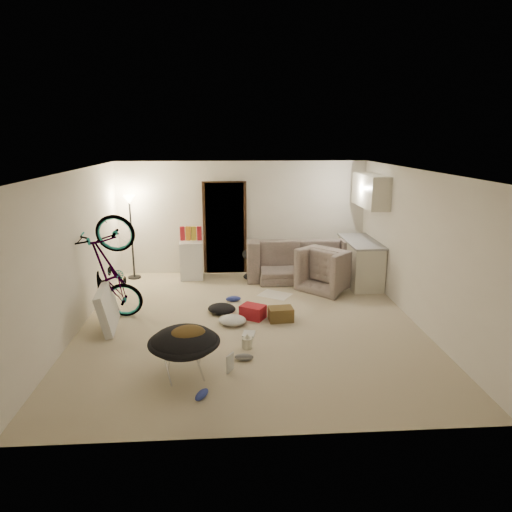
{
  "coord_description": "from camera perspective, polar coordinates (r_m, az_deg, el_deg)",
  "views": [
    {
      "loc": [
        -0.36,
        -7.08,
        3.01
      ],
      "look_at": [
        0.14,
        0.6,
        0.99
      ],
      "focal_mm": 32.0,
      "sensor_mm": 36.0,
      "label": 1
    }
  ],
  "objects": [
    {
      "name": "snack_box_1",
      "position": [
        9.87,
        -8.49,
        2.8
      ],
      "size": [
        0.11,
        0.09,
        0.3
      ],
      "primitive_type": "cube",
      "rotation": [
        0.0,
        0.0,
        -0.17
      ],
      "color": "orange",
      "rests_on": "mini_fridge"
    },
    {
      "name": "shoe_1",
      "position": [
        9.49,
        2.29,
        -3.49
      ],
      "size": [
        0.25,
        0.25,
        0.09
      ],
      "primitive_type": "ellipsoid",
      "rotation": [
        0.0,
        0.0,
        -0.77
      ],
      "color": "slate",
      "rests_on": "floor"
    },
    {
      "name": "floor",
      "position": [
        7.71,
        -0.79,
        -8.36
      ],
      "size": [
        5.5,
        6.0,
        0.02
      ],
      "primitive_type": "cube",
      "color": "beige",
      "rests_on": "ground"
    },
    {
      "name": "mini_fridge",
      "position": [
        10.0,
        -8.08,
        -0.49
      ],
      "size": [
        0.51,
        0.51,
        0.82
      ],
      "primitive_type": "cube",
      "rotation": [
        0.0,
        0.0,
        0.06
      ],
      "color": "white",
      "rests_on": "floor"
    },
    {
      "name": "bicycle",
      "position": [
        8.03,
        -17.58,
        -4.31
      ],
      "size": [
        1.89,
        0.9,
        1.07
      ],
      "primitive_type": "imported",
      "rotation": [
        0.0,
        -0.17,
        1.52
      ],
      "color": "black",
      "rests_on": "floor"
    },
    {
      "name": "drink_case_b",
      "position": [
        7.83,
        -0.39,
        -6.99
      ],
      "size": [
        0.49,
        0.45,
        0.23
      ],
      "primitive_type": "cube",
      "rotation": [
        0.0,
        0.0,
        -0.55
      ],
      "color": "maroon",
      "rests_on": "floor"
    },
    {
      "name": "book_white",
      "position": [
        7.26,
        -0.92,
        -9.69
      ],
      "size": [
        0.23,
        0.27,
        0.02
      ],
      "primitive_type": "cube",
      "rotation": [
        0.0,
        0.0,
        -0.18
      ],
      "color": "silver",
      "rests_on": "floor"
    },
    {
      "name": "kitchen_uppers",
      "position": [
        9.6,
        14.12,
        7.93
      ],
      "size": [
        0.38,
        1.4,
        0.65
      ],
      "primitive_type": "cube",
      "color": "beige",
      "rests_on": "wall_right"
    },
    {
      "name": "snack_box_2",
      "position": [
        9.86,
        -7.79,
        2.81
      ],
      "size": [
        0.12,
        0.1,
        0.3
      ],
      "primitive_type": "cube",
      "rotation": [
        0.0,
        0.0,
        0.36
      ],
      "color": "gold",
      "rests_on": "mini_fridge"
    },
    {
      "name": "saucer_chair",
      "position": [
        6.02,
        -8.94,
        -11.31
      ],
      "size": [
        0.92,
        0.92,
        0.66
      ],
      "color": "silver",
      "rests_on": "floor"
    },
    {
      "name": "wall_left",
      "position": [
        7.68,
        -21.85,
        0.39
      ],
      "size": [
        0.02,
        6.0,
        2.5
      ],
      "primitive_type": "cube",
      "color": "white",
      "rests_on": "floor"
    },
    {
      "name": "shoe_2",
      "position": [
        5.68,
        -6.8,
        -16.81
      ],
      "size": [
        0.21,
        0.27,
        0.09
      ],
      "primitive_type": "ellipsoid",
      "rotation": [
        0.0,
        0.0,
        1.08
      ],
      "color": "#293796",
      "rests_on": "floor"
    },
    {
      "name": "counter_top",
      "position": [
        9.73,
        13.01,
        1.8
      ],
      "size": [
        0.64,
        1.54,
        0.04
      ],
      "primitive_type": "cube",
      "color": "gray",
      "rests_on": "kitchen_counter"
    },
    {
      "name": "juicer",
      "position": [
        6.79,
        -1.11,
        -10.72
      ],
      "size": [
        0.16,
        0.16,
        0.23
      ],
      "color": "beige",
      "rests_on": "floor"
    },
    {
      "name": "book_blue",
      "position": [
        8.19,
        -3.8,
        -6.79
      ],
      "size": [
        0.24,
        0.3,
        0.03
      ],
      "primitive_type": "cube",
      "rotation": [
        0.0,
        0.0,
        0.16
      ],
      "color": "#293796",
      "rests_on": "floor"
    },
    {
      "name": "floor_lamp",
      "position": [
        10.09,
        -15.42,
        4.46
      ],
      "size": [
        0.28,
        0.28,
        1.81
      ],
      "color": "black",
      "rests_on": "floor"
    },
    {
      "name": "tv_box",
      "position": [
        7.78,
        -18.06,
        -6.17
      ],
      "size": [
        0.36,
        1.04,
        0.68
      ],
      "primitive_type": "cube",
      "rotation": [
        0.0,
        -0.21,
        0.11
      ],
      "color": "silver",
      "rests_on": "floor"
    },
    {
      "name": "hoodie",
      "position": [
        5.9,
        -8.55,
        -9.72
      ],
      "size": [
        0.61,
        0.57,
        0.22
      ],
      "primitive_type": "ellipsoid",
      "rotation": [
        0.0,
        0.0,
        0.46
      ],
      "color": "brown",
      "rests_on": "saucer_chair"
    },
    {
      "name": "shoe_3",
      "position": [
        6.47,
        -1.51,
        -12.52
      ],
      "size": [
        0.27,
        0.13,
        0.1
      ],
      "primitive_type": "ellipsoid",
      "rotation": [
        0.0,
        0.0,
        -0.09
      ],
      "color": "slate",
      "rests_on": "floor"
    },
    {
      "name": "snack_box_3",
      "position": [
        9.86,
        -7.1,
        2.83
      ],
      "size": [
        0.1,
        0.08,
        0.3
      ],
      "primitive_type": "cube",
      "rotation": [
        0.0,
        0.0,
        0.05
      ],
      "color": "maroon",
      "rests_on": "mini_fridge"
    },
    {
      "name": "sofa_drape",
      "position": [
        9.86,
        -0.12,
        0.21
      ],
      "size": [
        0.59,
        0.49,
        0.28
      ],
      "primitive_type": "ellipsoid",
      "rotation": [
        0.0,
        0.0,
        -0.06
      ],
      "color": "black",
      "rests_on": "sofa"
    },
    {
      "name": "armchair",
      "position": [
        9.42,
        9.42,
        -2.1
      ],
      "size": [
        1.29,
        1.3,
        0.63
      ],
      "primitive_type": "imported",
      "rotation": [
        0.0,
        0.0,
        2.34
      ],
      "color": "#353C34",
      "rests_on": "floor"
    },
    {
      "name": "ceiling",
      "position": [
        7.11,
        -0.86,
        10.68
      ],
      "size": [
        5.5,
        6.0,
        0.02
      ],
      "primitive_type": "cube",
      "color": "white",
      "rests_on": "wall_back"
    },
    {
      "name": "wall_right",
      "position": [
        7.93,
        19.51,
        1.04
      ],
      "size": [
        0.02,
        6.0,
        2.5
      ],
      "primitive_type": "cube",
      "color": "white",
      "rests_on": "floor"
    },
    {
      "name": "clothes_lump_a",
      "position": [
        8.09,
        -4.3,
        -6.58
      ],
      "size": [
        0.61,
        0.57,
        0.16
      ],
      "primitive_type": "ellipsoid",
      "rotation": [
        0.0,
        0.0,
        -0.36
      ],
      "color": "black",
      "rests_on": "floor"
    },
    {
      "name": "wall_front",
      "position": [
        4.45,
        1.2,
        -8.59
      ],
      "size": [
        5.5,
        0.02,
        2.5
      ],
      "primitive_type": "cube",
      "color": "white",
      "rests_on": "floor"
    },
    {
      "name": "clothes_lump_b",
      "position": [
        9.92,
        -0.38,
        -2.54
      ],
      "size": [
        0.6,
        0.59,
        0.14
      ],
      "primitive_type": "ellipsoid",
      "rotation": [
        0.0,
        0.0,
        0.7
      ],
      "color": "black",
      "rests_on": "floor"
    },
    {
      "name": "wall_back",
      "position": [
        10.25,
        -1.69,
        4.81
      ],
      "size": [
        5.5,
        0.02,
        2.5
      ],
      "primitive_type": "cube",
      "color": "white",
      "rests_on": "floor"
    },
    {
      "name": "drink_case_a",
      "position": [
        7.75,
        3.11,
        -7.26
      ],
      "size": [
        0.43,
        0.32,
        0.23
      ],
      "primitive_type": "cube",
      "rotation": [
        0.0,
        0.0,
        0.09
      ],
      "color": "brown",
      "rests_on": "floor"
    },
    {
      "name": "newspaper",
      "position": [
        8.98,
        2.38,
        -4.86
      ],
      "size": [
        0.73,
        0.69,
        0.01
      ],
      "primitive_type": "cube",
      "rotation": [
        0.0,
        0.0,
        1.01
      ],
      "color": "silver",
      "rests_on": "floor"
    },
    {
      "name": "clothes_lump_c",
      "position": [
        7.62,
        -2.98,
        -8.0
      ],
      "size": [
        0.55,
        0.51,
        0.14
      ],
      "primitive_type": "ellipsoid",
      "rotation": [
        0.0,
        0.0,
        -0.27
      ],
      "color": "silver",
      "rests_on": "floor"
    },
    {
      "name": "book_asset",
      "position": [
        6.16,
        -3.66,
        -14.48
      ],
      "size": [
        0.31,
        0.29,
        0.02
      ],
      "primitive_type": "imported",
      "rotation": [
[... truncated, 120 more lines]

